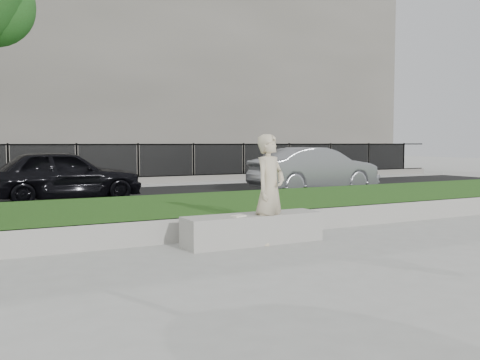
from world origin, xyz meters
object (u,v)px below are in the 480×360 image
stone_bench (253,229)px  book (238,216)px  man (270,189)px  car_silver (315,169)px  car_dark (63,175)px

stone_bench → book: size_ratio=11.50×
man → car_silver: bearing=24.6°
book → man: bearing=-13.9°
stone_bench → man: bearing=-34.2°
book → car_dark: 7.89m
book → car_silver: bearing=33.7°
car_dark → car_silver: 7.83m
car_dark → car_silver: (7.79, -0.84, 0.01)m
stone_bench → car_silver: 9.17m
stone_bench → book: 0.45m
car_dark → car_silver: car_silver is taller
book → car_dark: (-1.30, 7.78, 0.26)m
stone_bench → car_dark: bearing=102.2°
stone_bench → car_silver: car_silver is taller
man → car_dark: bearing=78.5°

